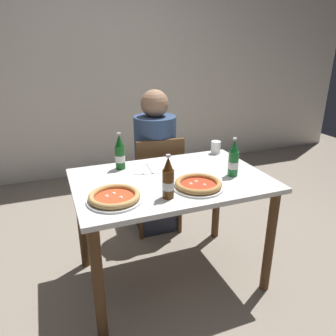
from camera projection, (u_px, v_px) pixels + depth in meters
The scene contains 12 objects.
ground_plane at pixel (171, 275), 2.28m from camera, with size 8.00×8.00×0.00m, color gray.
back_wall_tiled at pixel (101, 65), 3.73m from camera, with size 7.00×0.10×2.60m, color silver.
dining_table_main at pixel (171, 195), 2.05m from camera, with size 1.20×0.80×0.75m.
chair_behind_table at pixel (157, 179), 2.68m from camera, with size 0.43×0.43×0.85m.
diner_seated at pixel (156, 166), 2.69m from camera, with size 0.34×0.34×1.21m.
pizza_margherita_near at pixel (198, 185), 1.87m from camera, with size 0.29×0.29×0.04m.
pizza_marinara_far at pixel (114, 197), 1.72m from camera, with size 0.30×0.30×0.04m.
beer_bottle_left at pixel (120, 154), 2.13m from camera, with size 0.07×0.07×0.25m.
beer_bottle_center at pixel (233, 160), 2.02m from camera, with size 0.07×0.07×0.25m.
beer_bottle_right at pixel (168, 180), 1.73m from camera, with size 0.07×0.07×0.25m.
napkin_with_cutlery at pixel (147, 169), 2.15m from camera, with size 0.22×0.22×0.01m.
paper_cup at pixel (216, 147), 2.45m from camera, with size 0.07×0.07×0.10m, color white.
Camera 1 is at (-0.69, -1.72, 1.54)m, focal length 34.48 mm.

